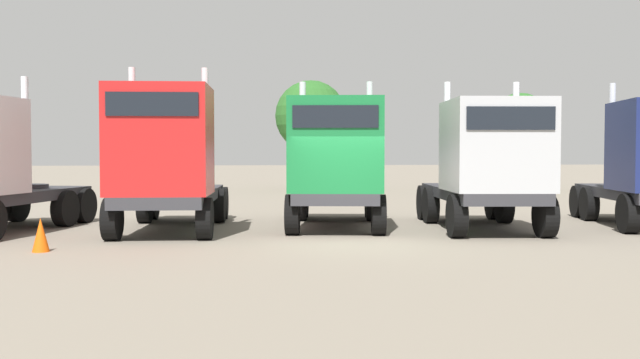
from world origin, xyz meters
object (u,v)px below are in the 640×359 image
(semi_truck_green, at_px, (336,162))
(traffic_cone_near, at_px, (41,235))
(semi_truck_silver, at_px, (489,163))
(semi_truck_red, at_px, (166,160))

(semi_truck_green, relative_size, traffic_cone_near, 8.69)
(semi_truck_green, relative_size, semi_truck_silver, 1.03)
(semi_truck_red, xyz_separation_m, traffic_cone_near, (-2.32, -2.83, -1.55))
(semi_truck_red, height_order, traffic_cone_near, semi_truck_red)
(traffic_cone_near, bearing_deg, semi_truck_silver, 12.15)
(semi_truck_red, relative_size, semi_truck_green, 1.04)
(semi_truck_silver, bearing_deg, traffic_cone_near, -72.19)
(semi_truck_green, height_order, semi_truck_silver, semi_truck_green)
(semi_truck_silver, bearing_deg, semi_truck_red, -87.88)
(semi_truck_red, xyz_separation_m, semi_truck_green, (4.47, 0.53, -0.05))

